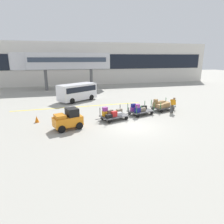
% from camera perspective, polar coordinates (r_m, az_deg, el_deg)
% --- Properties ---
extents(ground_plane, '(120.00, 120.00, 0.00)m').
position_cam_1_polar(ground_plane, '(15.77, 6.01, -4.06)').
color(ground_plane, '#9E9B91').
extents(apron_lead_line, '(14.10, 0.74, 0.01)m').
position_cam_1_polar(apron_lead_line, '(22.02, -9.32, 1.54)').
color(apron_lead_line, yellow).
rests_on(apron_lead_line, ground_plane).
extents(terminal_building, '(50.91, 2.51, 8.00)m').
position_cam_1_polar(terminal_building, '(40.24, -7.00, 13.70)').
color(terminal_building, beige).
rests_on(terminal_building, ground_plane).
extents(jet_bridge, '(15.57, 3.00, 5.97)m').
position_cam_1_polar(jet_bridge, '(33.90, -15.45, 13.96)').
color(jet_bridge, '#B7B7BC').
rests_on(jet_bridge, ground_plane).
extents(baggage_tug, '(2.34, 1.77, 1.58)m').
position_cam_1_polar(baggage_tug, '(15.21, -12.57, -2.11)').
color(baggage_tug, orange).
rests_on(baggage_tug, ground_plane).
extents(baggage_cart_lead, '(3.08, 2.05, 1.17)m').
position_cam_1_polar(baggage_cart_lead, '(17.04, 0.30, -0.65)').
color(baggage_cart_lead, '#4C4C4F').
rests_on(baggage_cart_lead, ground_plane).
extents(baggage_cart_middle, '(3.08, 2.05, 1.17)m').
position_cam_1_polar(baggage_cart_middle, '(18.73, 7.94, 0.71)').
color(baggage_cart_middle, '#4C4C4F').
rests_on(baggage_cart_middle, ground_plane).
extents(baggage_cart_tail, '(3.08, 2.05, 1.17)m').
position_cam_1_polar(baggage_cart_tail, '(20.82, 14.28, 1.97)').
color(baggage_cart_tail, '#4C4C4F').
rests_on(baggage_cart_tail, ground_plane).
extents(baggage_handler, '(0.46, 0.48, 1.56)m').
position_cam_1_polar(baggage_handler, '(19.99, 17.18, 2.14)').
color(baggage_handler, '#4C4C4C').
rests_on(baggage_handler, ground_plane).
extents(shuttle_van, '(5.07, 4.18, 2.10)m').
position_cam_1_polar(shuttle_van, '(24.87, -10.03, 6.01)').
color(shuttle_van, silver).
rests_on(shuttle_van, ground_plane).
extents(safety_cone_near, '(0.36, 0.36, 0.55)m').
position_cam_1_polar(safety_cone_near, '(17.63, -20.94, -1.96)').
color(safety_cone_near, orange).
rests_on(safety_cone_near, ground_plane).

